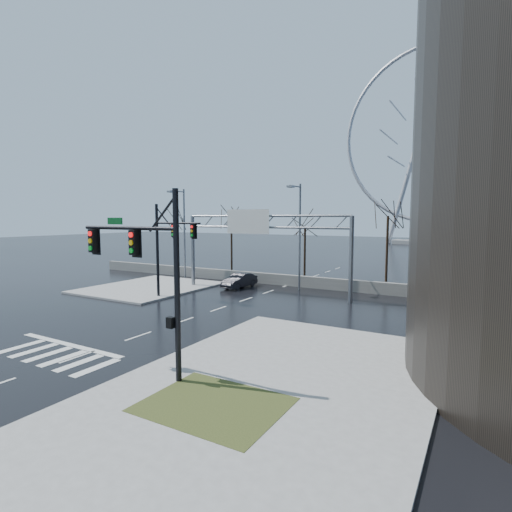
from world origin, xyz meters
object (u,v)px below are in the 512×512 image
Objects in this scene: signal_mast_near at (151,265)px; ferris_wheel at (434,141)px; sign_gantry at (259,236)px; signal_mast_far at (167,242)px; car at (239,280)px.

ferris_wheel is (-0.14, 99.04, 21.26)m from signal_mast_near.
sign_gantry is 82.91m from ferris_wheel.
signal_mast_far is 8.14m from sign_gantry.
sign_gantry reaches higher than car.
sign_gantry is at bearing 106.19° from signal_mast_near.
car is (-8.55, -78.39, -25.43)m from ferris_wheel.
signal_mast_near is 0.49× the size of sign_gantry.
ferris_wheel is at bearing 90.08° from signal_mast_near.
signal_mast_far is at bearing -102.64° from car.
signal_mast_far is at bearing -97.20° from ferris_wheel.
signal_mast_near is 19.79m from sign_gantry.
sign_gantry is at bearing -93.84° from ferris_wheel.
ferris_wheel is 82.86m from car.
signal_mast_far is 89.30m from ferris_wheel.
sign_gantry is (-5.52, 19.00, 0.31)m from signal_mast_near.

